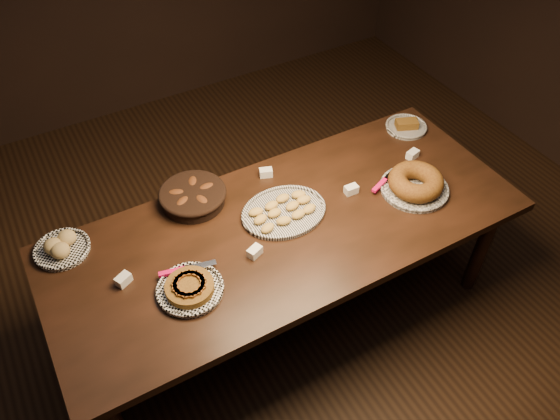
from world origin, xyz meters
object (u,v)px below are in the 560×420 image
madeleine_platter (284,211)px  bundt_cake_plate (415,184)px  buffet_table (288,235)px  apple_tart_plate (190,288)px

madeleine_platter → bundt_cake_plate: size_ratio=1.11×
buffet_table → madeleine_platter: bearing=74.7°
madeleine_platter → apple_tart_plate: bearing=-155.5°
madeleine_platter → buffet_table: bearing=-100.4°
bundt_cake_plate → madeleine_platter: bearing=166.3°
apple_tart_plate → madeleine_platter: (0.60, 0.21, -0.00)m
madeleine_platter → bundt_cake_plate: 0.72m
bundt_cake_plate → buffet_table: bearing=172.8°
bundt_cake_plate → apple_tart_plate: bearing=-177.3°
apple_tart_plate → bundt_cake_plate: 1.29m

